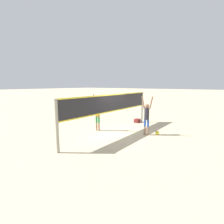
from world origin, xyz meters
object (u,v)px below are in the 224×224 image
at_px(volleyball, 157,133).
at_px(gear_bag, 137,121).
at_px(volleyball_net, 112,107).
at_px(player_spiker, 147,115).
at_px(player_blocker, 98,112).

xyz_separation_m(volleyball, gear_bag, (2.24, 2.53, 0.02)).
bearing_deg(gear_bag, volleyball, -131.42).
relative_size(volleyball_net, gear_bag, 17.43).
distance_m(player_spiker, player_blocker, 3.04).
height_order(volleyball_net, player_spiker, volleyball_net).
bearing_deg(volleyball, gear_bag, 48.58).
height_order(volleyball_net, player_blocker, volleyball_net).
height_order(player_blocker, volleyball, player_blocker).
height_order(player_spiker, player_blocker, player_blocker).
bearing_deg(volleyball_net, player_spiker, -65.10).
bearing_deg(player_spiker, volleyball_net, 24.90).
relative_size(volleyball, gear_bag, 0.52).
height_order(player_spiker, volleyball, player_spiker).
distance_m(volleyball_net, gear_bag, 3.78).
bearing_deg(volleyball, volleyball_net, 117.88).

